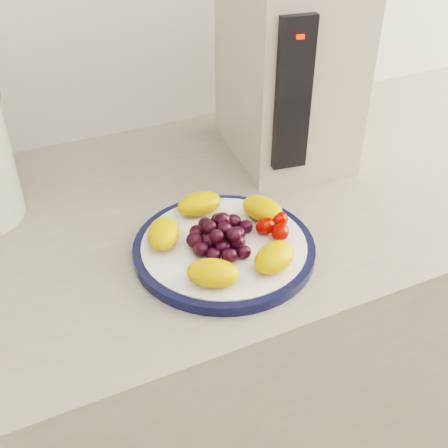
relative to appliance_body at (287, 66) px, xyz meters
name	(u,v)px	position (x,y,z in m)	size (l,w,h in m)	color
counter	(186,392)	(-0.25, -0.10, -0.61)	(3.50, 0.60, 0.90)	#9E9683
cabinet_face	(186,401)	(-0.25, -0.10, -0.64)	(3.48, 0.58, 0.84)	#7C5E48
plate_rim	(224,249)	(-0.23, -0.23, -0.15)	(0.26, 0.26, 0.01)	black
plate_face	(224,248)	(-0.23, -0.23, -0.15)	(0.23, 0.23, 0.02)	white
appliance_body	(287,66)	(0.00, 0.00, 0.00)	(0.18, 0.25, 0.32)	beige
appliance_panel	(293,96)	(-0.06, -0.12, 0.00)	(0.05, 0.02, 0.24)	black
appliance_led	(300,37)	(-0.07, -0.13, 0.10)	(0.01, 0.01, 0.01)	#FF0C05
fruit_plate	(226,233)	(-0.23, -0.23, -0.13)	(0.22, 0.22, 0.04)	orange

